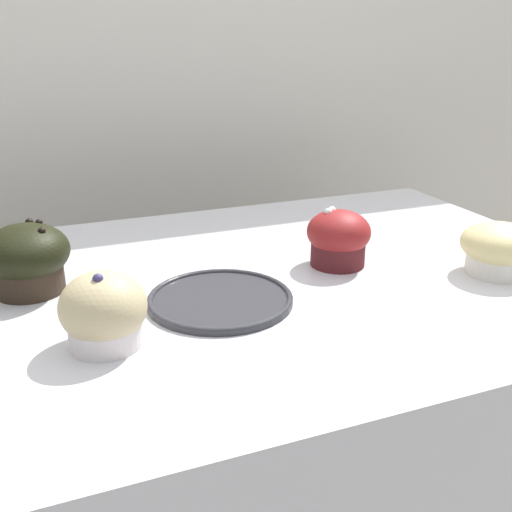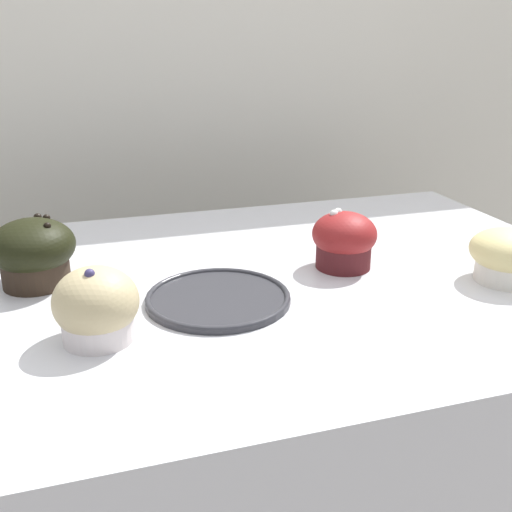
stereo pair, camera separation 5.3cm
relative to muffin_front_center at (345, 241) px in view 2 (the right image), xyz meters
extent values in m
cube|color=beige|center=(-0.15, 0.60, -0.07)|extent=(3.20, 0.10, 1.80)
cylinder|color=#4F191C|center=(0.00, 0.00, -0.01)|extent=(0.07, 0.07, 0.05)
ellipsoid|color=maroon|center=(0.00, 0.00, 0.01)|extent=(0.09, 0.09, 0.06)
sphere|color=white|center=(-0.01, 0.01, 0.04)|extent=(0.01, 0.01, 0.01)
sphere|color=white|center=(-0.01, 0.01, 0.04)|extent=(0.01, 0.01, 0.01)
cylinder|color=#2F2319|center=(-0.39, 0.06, -0.01)|extent=(0.08, 0.08, 0.05)
ellipsoid|color=black|center=(-0.39, 0.06, 0.01)|extent=(0.10, 0.10, 0.07)
sphere|color=black|center=(-0.37, 0.08, 0.04)|extent=(0.01, 0.01, 0.01)
sphere|color=black|center=(-0.37, 0.05, 0.04)|extent=(0.01, 0.01, 0.01)
sphere|color=black|center=(-0.38, 0.09, 0.04)|extent=(0.01, 0.01, 0.01)
cylinder|color=white|center=(0.18, -0.10, -0.02)|extent=(0.08, 0.08, 0.04)
ellipsoid|color=#DCC982|center=(0.18, -0.10, 0.00)|extent=(0.10, 0.10, 0.05)
cylinder|color=silver|center=(-0.33, -0.11, -0.02)|extent=(0.07, 0.07, 0.04)
ellipsoid|color=tan|center=(-0.33, -0.11, 0.00)|extent=(0.09, 0.09, 0.07)
sphere|color=navy|center=(-0.33, -0.12, 0.04)|extent=(0.01, 0.01, 0.01)
cylinder|color=#2D2D33|center=(-0.19, -0.05, -0.04)|extent=(0.17, 0.17, 0.01)
torus|color=#2D2D33|center=(-0.19, -0.05, -0.03)|extent=(0.17, 0.17, 0.01)
camera|label=1|loc=(-0.39, -0.66, 0.26)|focal=42.00mm
camera|label=2|loc=(-0.34, -0.68, 0.26)|focal=42.00mm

